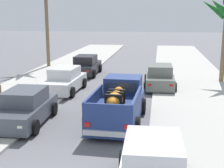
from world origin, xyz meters
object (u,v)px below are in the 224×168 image
object	(u,v)px
car_left_near	(160,77)
car_right_near	(64,81)
car_right_mid	(86,66)
pickup_truck	(119,104)
car_left_far	(25,108)

from	to	relation	value
car_left_near	car_right_near	xyz separation A→B (m)	(-5.88, -1.95, 0.00)
car_right_near	car_right_mid	world-z (taller)	same
car_right_near	car_right_mid	bearing A→B (deg)	89.73
pickup_truck	car_left_near	world-z (taller)	pickup_truck
car_right_mid	car_left_far	world-z (taller)	same
car_left_near	car_left_far	world-z (taller)	same
pickup_truck	car_left_far	world-z (taller)	pickup_truck
pickup_truck	car_right_near	size ratio (longest dim) A/B	1.22
car_left_far	pickup_truck	bearing A→B (deg)	12.43
car_left_near	car_right_near	size ratio (longest dim) A/B	1.00
car_left_near	car_left_far	xyz separation A→B (m)	(-5.88, -7.98, 0.00)
pickup_truck	car_right_mid	bearing A→B (deg)	110.10
car_left_near	car_right_mid	bearing A→B (deg)	146.08
pickup_truck	car_right_near	distance (m)	6.55
car_left_near	car_right_mid	xyz separation A→B (m)	(-5.85, 3.93, 0.00)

